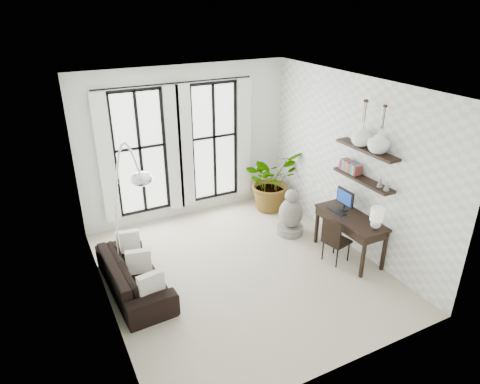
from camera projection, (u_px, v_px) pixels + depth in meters
floor at (242, 270)px, 7.53m from camera, size 5.00×5.00×0.00m
ceiling at (242, 86)px, 6.19m from camera, size 5.00×5.00×0.00m
wall_left at (98, 217)px, 5.93m from camera, size 0.00×5.00×5.00m
wall_right at (351, 164)px, 7.79m from camera, size 0.00×5.00×5.00m
wall_back at (187, 144)px, 8.88m from camera, size 4.50×0.00×4.50m
windows at (179, 148)px, 8.76m from camera, size 3.26×0.13×2.65m
wall_shelves at (363, 167)px, 7.33m from camera, size 0.25×1.30×0.60m
sofa at (134, 274)px, 6.93m from camera, size 0.87×2.03×0.58m
throw_pillows at (139, 261)px, 6.88m from camera, size 0.40×1.52×0.40m
plant at (271, 180)px, 9.47m from camera, size 1.43×1.31×1.35m
desk at (352, 221)px, 7.59m from camera, size 0.59×1.39×1.21m
desk_chair at (334, 238)px, 7.56m from camera, size 0.48×0.48×0.85m
arc_lamp at (126, 181)px, 6.53m from camera, size 0.75×0.75×2.45m
buddha at (291, 215)px, 8.54m from camera, size 0.54×0.54×0.96m
vase_a at (379, 141)px, 6.87m from camera, size 0.37×0.37×0.38m
vase_b at (362, 135)px, 7.19m from camera, size 0.37×0.37×0.38m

